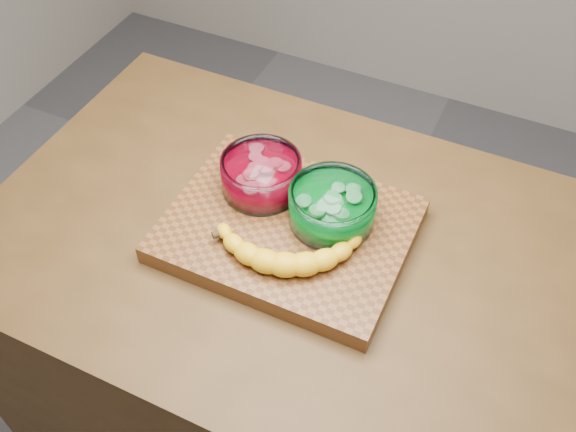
% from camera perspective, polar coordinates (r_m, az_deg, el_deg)
% --- Properties ---
extents(ground, '(3.50, 3.50, 0.00)m').
position_cam_1_polar(ground, '(2.01, 0.00, -18.51)').
color(ground, '#56565A').
rests_on(ground, ground).
extents(counter, '(1.20, 0.80, 0.90)m').
position_cam_1_polar(counter, '(1.61, 0.00, -12.18)').
color(counter, '#4E3317').
rests_on(counter, ground).
extents(cutting_board, '(0.45, 0.35, 0.04)m').
position_cam_1_polar(cutting_board, '(1.22, 0.00, -1.25)').
color(cutting_board, brown).
rests_on(cutting_board, counter).
extents(bowl_red, '(0.16, 0.16, 0.07)m').
position_cam_1_polar(bowl_red, '(1.24, -2.39, 3.67)').
color(bowl_red, white).
rests_on(bowl_red, cutting_board).
extents(bowl_green, '(0.16, 0.16, 0.08)m').
position_cam_1_polar(bowl_green, '(1.19, 3.94, 0.84)').
color(bowl_green, white).
rests_on(bowl_green, cutting_board).
extents(banana, '(0.29, 0.18, 0.04)m').
position_cam_1_polar(banana, '(1.15, -0.26, -2.31)').
color(banana, yellow).
rests_on(banana, cutting_board).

